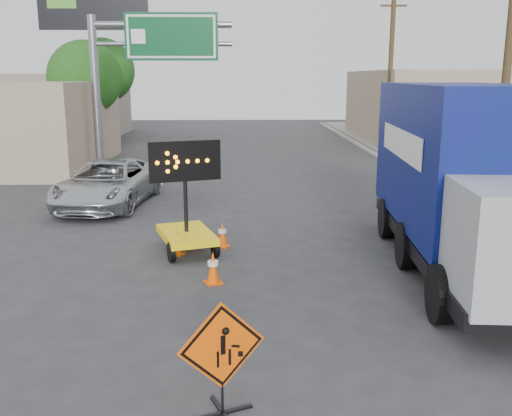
{
  "coord_description": "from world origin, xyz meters",
  "views": [
    {
      "loc": [
        -0.09,
        -7.67,
        4.22
      ],
      "look_at": [
        0.19,
        3.85,
        1.56
      ],
      "focal_mm": 40.0,
      "sensor_mm": 36.0,
      "label": 1
    }
  ],
  "objects_px": {
    "arrow_board": "(186,227)",
    "box_truck": "(466,189)",
    "construction_sign": "(222,356)",
    "pickup_truck": "(108,183)"
  },
  "relations": [
    {
      "from": "arrow_board",
      "to": "pickup_truck",
      "type": "height_order",
      "value": "arrow_board"
    },
    {
      "from": "arrow_board",
      "to": "box_truck",
      "type": "bearing_deg",
      "value": -32.0
    },
    {
      "from": "construction_sign",
      "to": "box_truck",
      "type": "bearing_deg",
      "value": 24.83
    },
    {
      "from": "construction_sign",
      "to": "pickup_truck",
      "type": "xyz_separation_m",
      "value": [
        -4.22,
        12.29,
        -0.06
      ]
    },
    {
      "from": "box_truck",
      "to": "arrow_board",
      "type": "bearing_deg",
      "value": 171.26
    },
    {
      "from": "pickup_truck",
      "to": "box_truck",
      "type": "relative_size",
      "value": 0.62
    },
    {
      "from": "arrow_board",
      "to": "box_truck",
      "type": "height_order",
      "value": "box_truck"
    },
    {
      "from": "construction_sign",
      "to": "arrow_board",
      "type": "distance_m",
      "value": 7.09
    },
    {
      "from": "construction_sign",
      "to": "arrow_board",
      "type": "xyz_separation_m",
      "value": [
        -1.11,
        7.0,
        -0.19
      ]
    },
    {
      "from": "box_truck",
      "to": "pickup_truck",
      "type": "bearing_deg",
      "value": 148.59
    }
  ]
}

